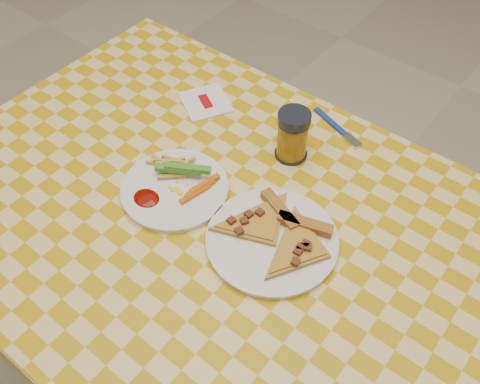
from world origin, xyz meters
name	(u,v)px	position (x,y,z in m)	size (l,w,h in m)	color
ground	(227,369)	(0.00, 0.00, 0.00)	(8.00, 8.00, 0.00)	beige
table	(220,239)	(0.00, 0.00, 0.68)	(1.28, 0.88, 0.76)	silver
plate_left	(175,190)	(-0.12, 0.00, 0.76)	(0.22, 0.22, 0.01)	white
plate_right	(272,241)	(0.12, 0.02, 0.76)	(0.25, 0.25, 0.01)	white
fries_veggies	(176,178)	(-0.13, 0.01, 0.78)	(0.17, 0.16, 0.04)	gold
pizza_slices	(278,232)	(0.12, 0.03, 0.78)	(0.29, 0.24, 0.02)	#B98538
drink_glass	(293,136)	(0.01, 0.24, 0.81)	(0.07, 0.07, 0.12)	black
napkin	(206,102)	(-0.25, 0.25, 0.76)	(0.15, 0.15, 0.01)	white
fork	(337,128)	(0.05, 0.37, 0.76)	(0.15, 0.07, 0.01)	navy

